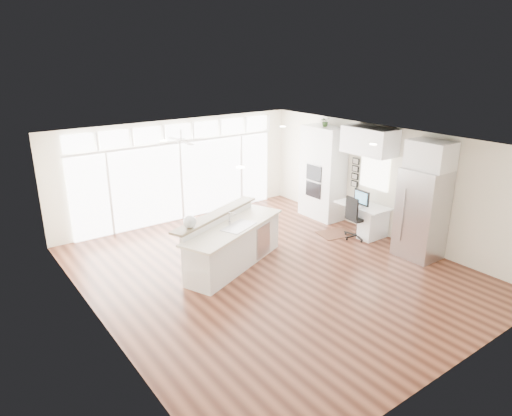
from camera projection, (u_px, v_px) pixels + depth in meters
floor at (271, 271)px, 9.56m from camera, size 7.00×8.00×0.02m
ceiling at (272, 143)px, 8.67m from camera, size 7.00×8.00×0.02m
wall_back at (179, 170)px, 12.16m from camera, size 7.00×0.04×2.70m
wall_front at (457, 290)px, 6.06m from camera, size 7.00×0.04×2.70m
wall_left at (96, 254)px, 7.16m from camera, size 0.04×8.00×2.70m
wall_right at (385, 182)px, 11.07m from camera, size 0.04×8.00×2.70m
glass_wall at (181, 182)px, 12.21m from camera, size 5.80×0.06×2.08m
transom_row at (178, 132)px, 11.78m from camera, size 5.90×0.06×0.40m
desk_window at (375, 172)px, 11.21m from camera, size 0.04×0.85×0.85m
ceiling_fan at (181, 136)px, 10.60m from camera, size 1.16×1.16×0.32m
recessed_lights at (266, 143)px, 8.83m from camera, size 3.40×3.00×0.02m
oven_cabinet at (323, 173)px, 12.29m from camera, size 0.64×1.20×2.50m
desk_nook at (362, 219)px, 11.41m from camera, size 0.72×1.30×0.76m
upper_cabinets at (370, 141)px, 10.79m from camera, size 0.64×1.30×0.64m
refrigerator at (422, 214)px, 9.94m from camera, size 0.76×0.90×2.00m
fridge_cabinet at (431, 155)px, 9.55m from camera, size 0.64×0.90×0.60m
framed_photos at (355, 173)px, 11.73m from camera, size 0.06×0.22×0.80m
kitchen_island at (234, 241)px, 9.62m from camera, size 2.98×2.06×1.11m
rug at (336, 233)px, 11.49m from camera, size 1.00×0.81×0.01m
office_chair at (358, 218)px, 11.06m from camera, size 0.61×0.57×1.07m
fishbowl at (190, 222)px, 8.82m from camera, size 0.34×0.34×0.26m
monitor at (362, 197)px, 11.17m from camera, size 0.12×0.49×0.41m
keyboard at (356, 206)px, 11.14m from camera, size 0.15×0.34×0.02m
potted_plant at (325, 122)px, 11.85m from camera, size 0.26×0.29×0.21m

